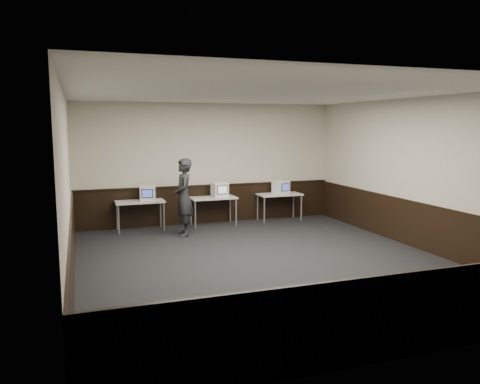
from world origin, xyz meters
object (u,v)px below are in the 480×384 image
object	(u,v)px
desk_center	(213,200)
desk_left	(140,204)
desk_right	(279,196)
emac_left	(148,193)
emac_right	(281,187)
emac_center	(220,190)
person	(184,197)

from	to	relation	value
desk_center	desk_left	bearing A→B (deg)	180.00
desk_right	emac_left	world-z (taller)	emac_left
emac_right	desk_left	bearing A→B (deg)	164.03
emac_left	emac_right	size ratio (longest dim) A/B	0.99
emac_center	person	xyz separation A→B (m)	(-1.16, -0.90, -0.02)
desk_right	desk_left	bearing A→B (deg)	180.00
emac_left	desk_left	bearing A→B (deg)	-167.87
desk_left	person	distance (m)	1.31
desk_center	emac_right	world-z (taller)	emac_right
emac_center	person	distance (m)	1.47
desk_right	person	distance (m)	3.03
emac_left	emac_center	bearing A→B (deg)	12.78
desk_left	emac_center	world-z (taller)	emac_center
emac_center	emac_right	xyz separation A→B (m)	(1.75, -0.01, -0.01)
desk_left	emac_center	xyz separation A→B (m)	(2.08, 0.00, 0.26)
desk_left	desk_right	bearing A→B (deg)	0.00
desk_left	desk_right	world-z (taller)	same
desk_left	emac_left	size ratio (longest dim) A/B	2.61
emac_left	person	distance (m)	1.15
emac_left	emac_center	world-z (taller)	emac_center
desk_left	emac_right	distance (m)	3.84
desk_center	person	bearing A→B (deg)	-137.61
desk_left	desk_center	xyz separation A→B (m)	(1.90, 0.00, 0.00)
desk_left	emac_right	xyz separation A→B (m)	(3.83, -0.01, 0.25)
desk_right	desk_center	bearing A→B (deg)	180.00
desk_center	emac_right	bearing A→B (deg)	-0.30
desk_center	emac_right	xyz separation A→B (m)	(1.93, -0.01, 0.25)
desk_left	person	bearing A→B (deg)	-44.56
emac_left	emac_center	xyz separation A→B (m)	(1.88, 0.00, 0.01)
desk_left	person	xyz separation A→B (m)	(0.91, -0.90, 0.24)
desk_left	emac_left	distance (m)	0.33
desk_right	emac_center	distance (m)	1.74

